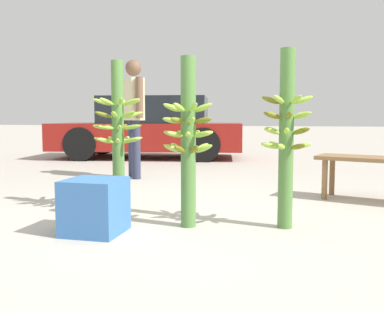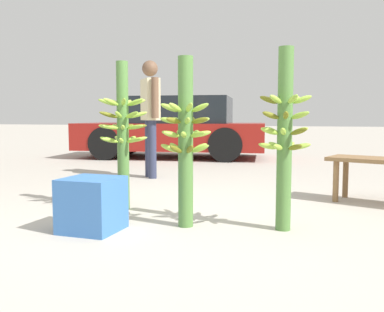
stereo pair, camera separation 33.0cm
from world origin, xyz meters
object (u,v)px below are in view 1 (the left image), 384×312
object	(u,v)px
banana_stalk_left	(118,132)
banana_stalk_right	(286,136)
market_bench	(377,164)
produce_crate	(95,206)
banana_stalk_center	(188,139)
vendor_person	(134,108)
parked_car	(151,128)

from	to	relation	value
banana_stalk_left	banana_stalk_right	xyz separation A→B (m)	(1.56, -0.29, -0.01)
banana_stalk_left	market_bench	xyz separation A→B (m)	(2.46, 1.03, -0.35)
banana_stalk_left	banana_stalk_right	distance (m)	1.58
banana_stalk_right	produce_crate	bearing A→B (deg)	-160.07
banana_stalk_center	banana_stalk_left	bearing A→B (deg)	151.32
banana_stalk_left	banana_stalk_center	bearing A→B (deg)	-28.68
banana_stalk_center	banana_stalk_right	size ratio (longest dim) A/B	0.96
banana_stalk_right	vendor_person	world-z (taller)	vendor_person
banana_stalk_center	market_bench	world-z (taller)	banana_stalk_center
vendor_person	produce_crate	size ratio (longest dim) A/B	4.07
produce_crate	banana_stalk_left	bearing A→B (deg)	100.39
vendor_person	market_bench	bearing A→B (deg)	-147.53
banana_stalk_left	vendor_person	distance (m)	2.18
vendor_person	market_bench	world-z (taller)	vendor_person
parked_car	market_bench	bearing A→B (deg)	-145.42
banana_stalk_center	produce_crate	distance (m)	0.90
vendor_person	produce_crate	world-z (taller)	vendor_person
market_bench	vendor_person	bearing A→B (deg)	179.84
banana_stalk_center	produce_crate	bearing A→B (deg)	-150.46
banana_stalk_center	parked_car	bearing A→B (deg)	112.06
banana_stalk_right	produce_crate	xyz separation A→B (m)	(-1.41, -0.51, -0.53)
banana_stalk_center	market_bench	size ratio (longest dim) A/B	1.07
banana_stalk_right	market_bench	distance (m)	1.63
banana_stalk_left	banana_stalk_center	xyz separation A→B (m)	(0.79, -0.43, -0.03)
vendor_person	produce_crate	bearing A→B (deg)	156.45
banana_stalk_center	market_bench	distance (m)	2.24
banana_stalk_center	produce_crate	size ratio (longest dim) A/B	3.27
vendor_person	market_bench	size ratio (longest dim) A/B	1.33
banana_stalk_right	banana_stalk_left	bearing A→B (deg)	169.51
banana_stalk_right	parked_car	xyz separation A→B (m)	(-3.02, 5.41, -0.10)
banana_stalk_left	produce_crate	size ratio (longest dim) A/B	3.38
banana_stalk_left	market_bench	distance (m)	2.69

